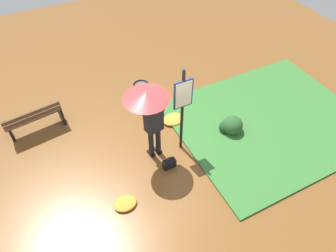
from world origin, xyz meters
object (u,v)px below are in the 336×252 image
Objects in this scene: person_with_umbrella at (150,108)px; handbag at (169,164)px; trash_bin at (142,96)px; park_bench at (34,119)px; info_sign_post at (183,103)px.

handbag is at bearing 112.58° from person_with_umbrella.
person_with_umbrella is 2.45× the size of trash_bin.
park_bench is at bearing -46.22° from handbag.
park_bench is at bearing -35.75° from info_sign_post.
trash_bin is (-0.47, -1.65, -1.13)m from person_with_umbrella.
info_sign_post is 6.22× the size of handbag.
info_sign_post is 1.64× the size of park_bench.
handbag is (-0.21, 0.49, -1.42)m from person_with_umbrella.
trash_bin is at bearing -105.93° from person_with_umbrella.
park_bench reaches higher than handbag.
trash_bin is (0.26, -1.73, -1.03)m from info_sign_post.
trash_bin is at bearing -81.29° from info_sign_post.
person_with_umbrella is 3.30m from park_bench.
trash_bin is at bearing 170.87° from park_bench.
handbag is 0.26× the size of park_bench.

